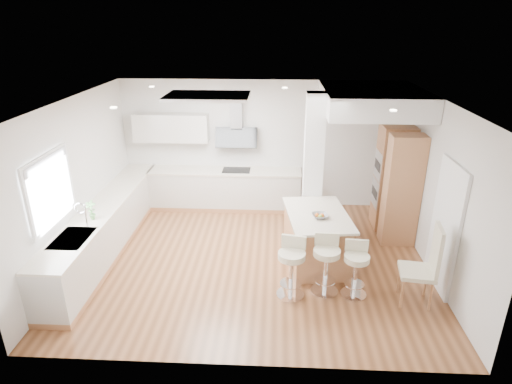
# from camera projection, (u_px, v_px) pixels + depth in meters

# --- Properties ---
(ground) EXTENTS (6.00, 6.00, 0.00)m
(ground) POSITION_uv_depth(u_px,v_px,m) (254.00, 259.00, 7.61)
(ground) COLOR brown
(ground) RESTS_ON ground
(ceiling) EXTENTS (6.00, 5.00, 0.02)m
(ceiling) POSITION_uv_depth(u_px,v_px,m) (254.00, 259.00, 7.61)
(ceiling) COLOR white
(ceiling) RESTS_ON ground
(wall_back) EXTENTS (6.00, 0.04, 2.80)m
(wall_back) POSITION_uv_depth(u_px,v_px,m) (260.00, 145.00, 9.39)
(wall_back) COLOR silver
(wall_back) RESTS_ON ground
(wall_left) EXTENTS (0.04, 5.00, 2.80)m
(wall_left) POSITION_uv_depth(u_px,v_px,m) (76.00, 183.00, 7.22)
(wall_left) COLOR silver
(wall_left) RESTS_ON ground
(wall_right) EXTENTS (0.04, 5.00, 2.80)m
(wall_right) POSITION_uv_depth(u_px,v_px,m) (438.00, 190.00, 6.94)
(wall_right) COLOR silver
(wall_right) RESTS_ON ground
(skylight) EXTENTS (4.10, 2.10, 0.06)m
(skylight) POSITION_uv_depth(u_px,v_px,m) (208.00, 96.00, 7.15)
(skylight) COLOR white
(skylight) RESTS_ON ground
(window_left) EXTENTS (0.06, 1.28, 1.07)m
(window_left) POSITION_uv_depth(u_px,v_px,m) (49.00, 186.00, 6.27)
(window_left) COLOR white
(window_left) RESTS_ON ground
(doorway_right) EXTENTS (0.05, 1.00, 2.10)m
(doorway_right) POSITION_uv_depth(u_px,v_px,m) (445.00, 229.00, 6.53)
(doorway_right) COLOR #453F36
(doorway_right) RESTS_ON ground
(counter_left) EXTENTS (0.63, 4.50, 1.35)m
(counter_left) POSITION_uv_depth(u_px,v_px,m) (106.00, 227.00, 7.78)
(counter_left) COLOR #B77B4E
(counter_left) RESTS_ON ground
(counter_back) EXTENTS (3.62, 0.63, 2.50)m
(counter_back) POSITION_uv_depth(u_px,v_px,m) (218.00, 178.00, 9.44)
(counter_back) COLOR #B77B4E
(counter_back) RESTS_ON ground
(pillar) EXTENTS (0.35, 0.35, 2.80)m
(pillar) POSITION_uv_depth(u_px,v_px,m) (313.00, 169.00, 7.91)
(pillar) COLOR white
(pillar) RESTS_ON ground
(soffit) EXTENTS (1.78, 2.20, 0.40)m
(soffit) POSITION_uv_depth(u_px,v_px,m) (372.00, 100.00, 7.82)
(soffit) COLOR white
(soffit) RESTS_ON ground
(oven_column) EXTENTS (0.63, 1.21, 2.10)m
(oven_column) POSITION_uv_depth(u_px,v_px,m) (396.00, 183.00, 8.22)
(oven_column) COLOR #B77B4E
(oven_column) RESTS_ON ground
(peninsula) EXTENTS (1.19, 1.63, 0.99)m
(peninsula) POSITION_uv_depth(u_px,v_px,m) (316.00, 237.00, 7.40)
(peninsula) COLOR #B77B4E
(peninsula) RESTS_ON ground
(bar_stool_a) EXTENTS (0.51, 0.51, 0.96)m
(bar_stool_a) POSITION_uv_depth(u_px,v_px,m) (292.00, 264.00, 6.45)
(bar_stool_a) COLOR white
(bar_stool_a) RESTS_ON ground
(bar_stool_b) EXTENTS (0.44, 0.44, 0.96)m
(bar_stool_b) POSITION_uv_depth(u_px,v_px,m) (326.00, 261.00, 6.53)
(bar_stool_b) COLOR white
(bar_stool_b) RESTS_ON ground
(bar_stool_c) EXTENTS (0.43, 0.43, 0.89)m
(bar_stool_c) POSITION_uv_depth(u_px,v_px,m) (356.00, 266.00, 6.47)
(bar_stool_c) COLOR white
(bar_stool_c) RESTS_ON ground
(dining_chair) EXTENTS (0.56, 0.56, 1.27)m
(dining_chair) POSITION_uv_depth(u_px,v_px,m) (427.00, 263.00, 6.22)
(dining_chair) COLOR beige
(dining_chair) RESTS_ON ground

